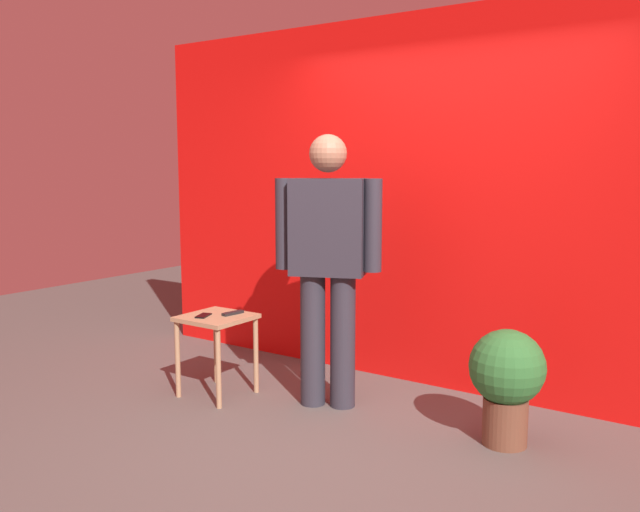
% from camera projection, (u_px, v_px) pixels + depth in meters
% --- Properties ---
extents(ground_plane, '(12.00, 12.00, 0.00)m').
position_uv_depth(ground_plane, '(332.00, 451.00, 3.80)').
color(ground_plane, '#59544F').
extents(back_wall_red, '(5.29, 0.12, 2.71)m').
position_uv_depth(back_wall_red, '(443.00, 203.00, 4.80)').
color(back_wall_red, red).
rests_on(back_wall_red, ground_plane).
extents(standing_person, '(0.71, 0.41, 1.83)m').
position_uv_depth(standing_person, '(328.00, 257.00, 4.41)').
color(standing_person, '#2D2D38').
rests_on(standing_person, ground_plane).
extents(side_table, '(0.45, 0.45, 0.58)m').
position_uv_depth(side_table, '(217.00, 330.00, 4.69)').
color(side_table, tan).
rests_on(side_table, ground_plane).
extents(cell_phone, '(0.12, 0.16, 0.01)m').
position_uv_depth(cell_phone, '(203.00, 316.00, 4.65)').
color(cell_phone, black).
rests_on(cell_phone, side_table).
extents(tv_remote, '(0.07, 0.17, 0.02)m').
position_uv_depth(tv_remote, '(233.00, 313.00, 4.70)').
color(tv_remote, black).
rests_on(tv_remote, side_table).
extents(potted_plant, '(0.44, 0.44, 0.69)m').
position_uv_depth(potted_plant, '(507.00, 377.00, 3.85)').
color(potted_plant, brown).
rests_on(potted_plant, ground_plane).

